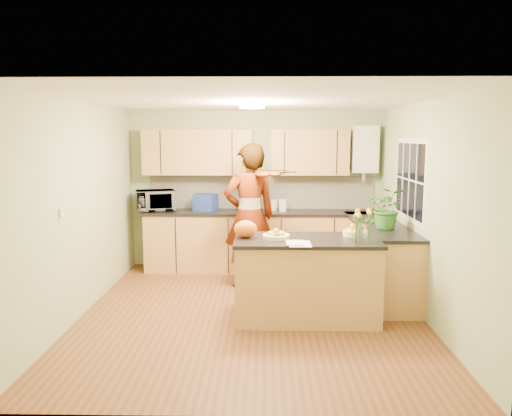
{
  "coord_description": "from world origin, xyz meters",
  "views": [
    {
      "loc": [
        0.16,
        -5.75,
        2.09
      ],
      "look_at": [
        0.04,
        0.5,
        1.2
      ],
      "focal_mm": 35.0,
      "sensor_mm": 36.0,
      "label": 1
    }
  ],
  "objects": [
    {
      "name": "window_right",
      "position": [
        1.99,
        0.6,
        1.55
      ],
      "size": [
        0.01,
        1.3,
        1.05
      ],
      "color": "white",
      "rests_on": "wall_right"
    },
    {
      "name": "ceiling_lamp",
      "position": [
        0.0,
        0.3,
        2.46
      ],
      "size": [
        0.3,
        0.3,
        0.07
      ],
      "color": "#FFEABF",
      "rests_on": "ceiling"
    },
    {
      "name": "fruit_dish",
      "position": [
        0.28,
        -0.17,
        0.99
      ],
      "size": [
        0.31,
        0.31,
        0.11
      ],
      "color": "#F1E8C0",
      "rests_on": "peninsula_island"
    },
    {
      "name": "splashback",
      "position": [
        0.1,
        2.23,
        1.2
      ],
      "size": [
        3.6,
        0.02,
        0.52
      ],
      "primitive_type": "cube",
      "color": "silver",
      "rests_on": "back_counter"
    },
    {
      "name": "upper_cabinets",
      "position": [
        -0.18,
        2.08,
        1.85
      ],
      "size": [
        3.2,
        0.34,
        0.7
      ],
      "color": "tan",
      "rests_on": "wall_back"
    },
    {
      "name": "kettle",
      "position": [
        -0.15,
        1.98,
        1.07
      ],
      "size": [
        0.17,
        0.17,
        0.32
      ],
      "rotation": [
        0.0,
        0.0,
        0.41
      ],
      "color": "silver",
      "rests_on": "back_counter"
    },
    {
      "name": "papers",
      "position": [
        0.53,
        -0.47,
        0.95
      ],
      "size": [
        0.24,
        0.32,
        0.01
      ],
      "primitive_type": "cube",
      "color": "white",
      "rests_on": "peninsula_island"
    },
    {
      "name": "jar_white",
      "position": [
        0.43,
        1.94,
        1.03
      ],
      "size": [
        0.12,
        0.12,
        0.19
      ],
      "primitive_type": "cylinder",
      "rotation": [
        0.0,
        0.0,
        -0.03
      ],
      "color": "white",
      "rests_on": "back_counter"
    },
    {
      "name": "blue_box",
      "position": [
        -0.78,
        1.96,
        1.07
      ],
      "size": [
        0.4,
        0.34,
        0.27
      ],
      "primitive_type": "cube",
      "rotation": [
        0.0,
        0.0,
        -0.34
      ],
      "color": "navy",
      "rests_on": "back_counter"
    },
    {
      "name": "peninsula_island",
      "position": [
        0.63,
        -0.17,
        0.47
      ],
      "size": [
        1.64,
        0.84,
        0.94
      ],
      "color": "tan",
      "rests_on": "floor"
    },
    {
      "name": "ceiling",
      "position": [
        0.0,
        0.0,
        2.5
      ],
      "size": [
        4.0,
        4.5,
        0.02
      ],
      "primitive_type": "cube",
      "color": "white",
      "rests_on": "wall_back"
    },
    {
      "name": "wall_right",
      "position": [
        2.0,
        0.0,
        1.25
      ],
      "size": [
        0.02,
        4.5,
        2.5
      ],
      "primitive_type": "cube",
      "color": "#98AD7B",
      "rests_on": "floor"
    },
    {
      "name": "wall_front",
      "position": [
        0.0,
        -2.25,
        1.25
      ],
      "size": [
        4.0,
        0.02,
        2.5
      ],
      "primitive_type": "cube",
      "color": "#98AD7B",
      "rests_on": "floor"
    },
    {
      "name": "violinist",
      "position": [
        -0.06,
        1.04,
        1.0
      ],
      "size": [
        0.85,
        0.69,
        2.01
      ],
      "primitive_type": "imported",
      "rotation": [
        0.0,
        0.0,
        3.46
      ],
      "color": "#E1AC8A",
      "rests_on": "floor"
    },
    {
      "name": "microwave",
      "position": [
        -1.56,
        1.96,
        1.1
      ],
      "size": [
        0.68,
        0.56,
        0.32
      ],
      "primitive_type": "imported",
      "rotation": [
        0.0,
        0.0,
        0.32
      ],
      "color": "white",
      "rests_on": "back_counter"
    },
    {
      "name": "flower_vase",
      "position": [
        1.23,
        -0.35,
        1.23
      ],
      "size": [
        0.24,
        0.24,
        0.44
      ],
      "rotation": [
        0.0,
        0.0,
        -0.35
      ],
      "color": "silver",
      "rests_on": "peninsula_island"
    },
    {
      "name": "floor",
      "position": [
        0.0,
        0.0,
        0.0
      ],
      "size": [
        4.5,
        4.5,
        0.0
      ],
      "primitive_type": "plane",
      "color": "brown",
      "rests_on": "ground"
    },
    {
      "name": "boiler",
      "position": [
        1.7,
        2.09,
        1.9
      ],
      "size": [
        0.4,
        0.3,
        0.86
      ],
      "color": "white",
      "rests_on": "wall_back"
    },
    {
      "name": "potted_plant",
      "position": [
        1.7,
        0.47,
        1.2
      ],
      "size": [
        0.59,
        0.56,
        0.53
      ],
      "primitive_type": "imported",
      "rotation": [
        0.0,
        0.0,
        -0.38
      ],
      "color": "#327426",
      "rests_on": "right_counter"
    },
    {
      "name": "orange_bag",
      "position": [
        -0.07,
        -0.12,
        1.04
      ],
      "size": [
        0.29,
        0.26,
        0.2
      ],
      "primitive_type": "ellipsoid",
      "rotation": [
        0.0,
        0.0,
        -0.13
      ],
      "color": "orange",
      "rests_on": "peninsula_island"
    },
    {
      "name": "violin",
      "position": [
        0.14,
        0.82,
        1.61
      ],
      "size": [
        0.67,
        0.58,
        0.17
      ],
      "primitive_type": null,
      "rotation": [
        0.17,
        0.0,
        -0.61
      ],
      "color": "#561A05",
      "rests_on": "violinist"
    },
    {
      "name": "back_counter",
      "position": [
        0.1,
        1.95,
        0.47
      ],
      "size": [
        3.64,
        0.62,
        0.94
      ],
      "color": "tan",
      "rests_on": "floor"
    },
    {
      "name": "right_counter",
      "position": [
        1.7,
        0.85,
        0.47
      ],
      "size": [
        0.62,
        2.24,
        0.94
      ],
      "color": "tan",
      "rests_on": "floor"
    },
    {
      "name": "orange_bowl",
      "position": [
        1.18,
        -0.02,
        1.0
      ],
      "size": [
        0.23,
        0.23,
        0.13
      ],
      "color": "#F1E8C0",
      "rests_on": "peninsula_island"
    },
    {
      "name": "wall_back",
      "position": [
        0.0,
        2.25,
        1.25
      ],
      "size": [
        4.0,
        0.02,
        2.5
      ],
      "primitive_type": "cube",
      "color": "#98AD7B",
      "rests_on": "floor"
    },
    {
      "name": "jar_cream",
      "position": [
        0.29,
        2.0,
        1.03
      ],
      "size": [
        0.12,
        0.12,
        0.17
      ],
      "primitive_type": "cylinder",
      "rotation": [
        0.0,
        0.0,
        -0.12
      ],
      "color": "#F1E8C0",
      "rests_on": "back_counter"
    },
    {
      "name": "light_switch",
      "position": [
        -1.99,
        -0.6,
        1.3
      ],
      "size": [
        0.02,
        0.09,
        0.09
      ],
      "primitive_type": "cube",
      "color": "white",
      "rests_on": "wall_left"
    },
    {
      "name": "wall_left",
      "position": [
        -2.0,
        0.0,
        1.25
      ],
      "size": [
        0.02,
        4.5,
        2.5
      ],
      "primitive_type": "cube",
      "color": "#98AD7B",
      "rests_on": "floor"
    }
  ]
}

